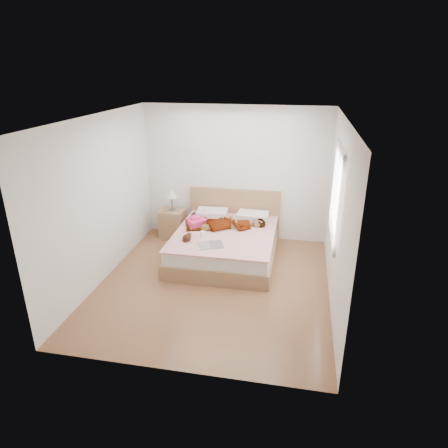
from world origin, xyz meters
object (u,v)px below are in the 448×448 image
plush_toy (187,237)px  nightstand (173,221)px  phone (205,209)px  magazine (210,245)px  bed (226,242)px  towel (196,221)px  woman (226,222)px  coffee_mug (203,234)px

plush_toy → nightstand: (-0.66, 1.23, -0.24)m
phone → magazine: size_ratio=0.17×
bed → towel: 0.68m
nightstand → bed: bearing=-28.2°
magazine → nightstand: size_ratio=0.55×
woman → bed: size_ratio=0.71×
phone → bed: 0.86m
bed → magazine: size_ratio=3.74×
bed → magazine: (-0.13, -0.70, 0.24)m
bed → nightstand: 1.38m
towel → coffee_mug: towel is taller
woman → plush_toy: 0.90m
bed → towel: bed is taller
bed → nightstand: size_ratio=2.07×
towel → nightstand: bearing=141.0°
woman → towel: bearing=-106.9°
bed → coffee_mug: 0.56m
magazine → towel: bearing=118.5°
phone → coffee_mug: phone is taller
magazine → nightstand: bearing=128.8°
woman → plush_toy: bearing=-53.2°
towel → plush_toy: towel is taller
plush_toy → coffee_mug: bearing=47.5°
phone → magazine: (0.39, -1.24, -0.17)m
towel → magazine: towel is taller
towel → woman: bearing=-0.1°
woman → towel: 0.57m
coffee_mug → plush_toy: plush_toy is taller
coffee_mug → nightstand: bearing=131.3°
phone → nightstand: bearing=154.3°
phone → nightstand: 0.79m
bed → magazine: 0.75m
magazine → plush_toy: bearing=164.4°
coffee_mug → magazine: bearing=-59.2°
woman → phone: (-0.50, 0.40, 0.08)m
phone → bed: bed is taller
woman → coffee_mug: bearing=-49.8°
woman → magazine: (-0.11, -0.84, -0.09)m
bed → plush_toy: size_ratio=9.04×
woman → magazine: woman is taller
bed → magazine: bearing=-100.3°
phone → towel: bearing=-116.2°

